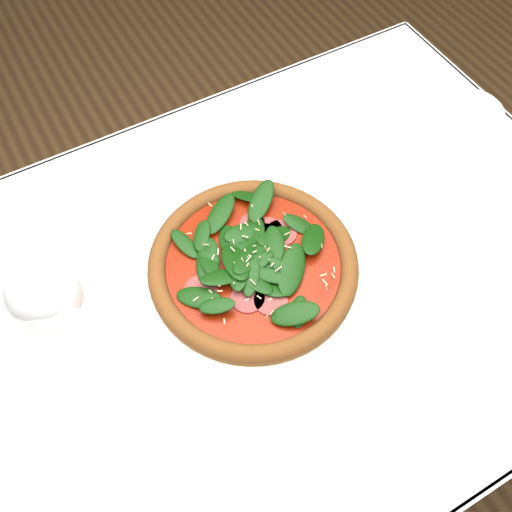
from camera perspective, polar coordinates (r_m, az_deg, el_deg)
ground at (r=1.57m, az=-0.32°, el=-16.54°), size 6.00×6.00×0.00m
dining_table at (r=0.96m, az=-0.50°, el=-6.05°), size 1.21×0.81×0.75m
plate at (r=0.88m, az=-0.28°, el=-1.42°), size 0.37×0.37×0.02m
pizza at (r=0.86m, az=-0.29°, el=-0.70°), size 0.38×0.38×0.04m
wine_glass at (r=0.72m, az=-20.27°, el=-4.07°), size 0.09×0.09×0.23m
saucer_far at (r=1.17m, az=20.74°, el=13.37°), size 0.12×0.12×0.01m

